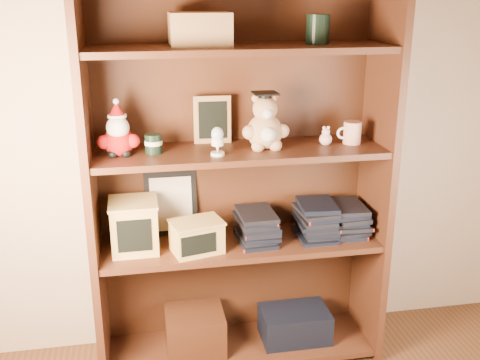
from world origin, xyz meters
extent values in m
cube|color=#C3AB8D|center=(0.00, 1.50, 1.25)|extent=(3.00, 0.04, 2.50)
cube|color=#482414|center=(-0.57, 1.30, 0.80)|extent=(0.03, 0.35, 1.60)
cube|color=#482414|center=(0.60, 1.30, 0.80)|extent=(0.03, 0.35, 1.60)
cube|color=#422112|center=(0.02, 1.47, 0.80)|extent=(1.20, 0.02, 1.60)
cube|color=#482414|center=(0.02, 1.30, 0.04)|extent=(1.14, 0.33, 0.02)
cube|color=#482414|center=(0.02, 1.30, 1.34)|extent=(1.14, 0.33, 0.02)
cube|color=#422112|center=(-0.18, 1.30, 0.14)|extent=(0.25, 0.22, 0.18)
cube|color=black|center=(0.27, 1.30, 0.12)|extent=(0.30, 0.20, 0.14)
cube|color=#9E7547|center=(-0.13, 1.30, 1.41)|extent=(0.22, 0.18, 0.12)
cylinder|color=black|center=(0.32, 1.30, 1.41)|extent=(0.09, 0.09, 0.11)
cube|color=#482414|center=(0.02, 1.30, 0.54)|extent=(1.14, 0.33, 0.02)
cube|color=#482414|center=(0.02, 1.30, 0.94)|extent=(1.14, 0.33, 0.02)
sphere|color=#A50F0F|center=(-0.45, 1.30, 1.00)|extent=(0.11, 0.11, 0.11)
sphere|color=#A50F0F|center=(-0.50, 1.29, 1.01)|extent=(0.05, 0.05, 0.05)
sphere|color=#A50F0F|center=(-0.40, 1.29, 1.01)|extent=(0.05, 0.05, 0.05)
sphere|color=black|center=(-0.47, 1.28, 0.96)|extent=(0.04, 0.04, 0.04)
sphere|color=black|center=(-0.43, 1.28, 0.96)|extent=(0.04, 0.04, 0.04)
sphere|color=white|center=(-0.45, 1.29, 1.06)|extent=(0.09, 0.09, 0.09)
sphere|color=#D8B293|center=(-0.45, 1.30, 1.08)|extent=(0.06, 0.06, 0.06)
cone|color=#A50F0F|center=(-0.45, 1.30, 1.13)|extent=(0.07, 0.07, 0.06)
sphere|color=white|center=(-0.45, 1.30, 1.16)|extent=(0.02, 0.02, 0.02)
cylinder|color=white|center=(-0.45, 1.30, 1.10)|extent=(0.07, 0.07, 0.01)
cylinder|color=black|center=(-0.32, 1.30, 0.99)|extent=(0.07, 0.07, 0.08)
cylinder|color=beige|center=(-0.32, 1.30, 0.99)|extent=(0.07, 0.07, 0.02)
cube|color=#9E7547|center=(-0.08, 1.42, 1.05)|extent=(0.15, 0.02, 0.19)
cube|color=black|center=(-0.08, 1.41, 1.05)|extent=(0.11, 0.01, 0.15)
cube|color=#9E7547|center=(-0.08, 1.45, 0.97)|extent=(0.07, 0.07, 0.01)
cylinder|color=white|center=(-0.08, 1.23, 0.96)|extent=(0.05, 0.05, 0.01)
cone|color=white|center=(-0.08, 1.23, 0.98)|extent=(0.02, 0.02, 0.04)
cylinder|color=white|center=(-0.08, 1.23, 1.00)|extent=(0.05, 0.05, 0.03)
ellipsoid|color=silver|center=(-0.08, 1.23, 1.03)|extent=(0.05, 0.05, 0.06)
sphere|color=tan|center=(0.12, 1.30, 1.02)|extent=(0.14, 0.14, 0.14)
sphere|color=white|center=(0.12, 1.24, 1.02)|extent=(0.06, 0.06, 0.06)
sphere|color=tan|center=(0.05, 1.28, 1.02)|extent=(0.06, 0.06, 0.06)
sphere|color=tan|center=(0.18, 1.28, 1.02)|extent=(0.06, 0.06, 0.06)
sphere|color=tan|center=(0.08, 1.26, 0.97)|extent=(0.05, 0.05, 0.05)
sphere|color=tan|center=(0.15, 1.26, 0.97)|extent=(0.05, 0.05, 0.05)
sphere|color=tan|center=(0.12, 1.30, 1.11)|extent=(0.10, 0.10, 0.10)
sphere|color=white|center=(0.12, 1.26, 1.10)|extent=(0.04, 0.04, 0.04)
sphere|color=tan|center=(0.08, 1.32, 1.15)|extent=(0.03, 0.03, 0.03)
sphere|color=tan|center=(0.15, 1.32, 1.15)|extent=(0.03, 0.03, 0.03)
cylinder|color=black|center=(0.12, 1.30, 1.16)|extent=(0.04, 0.04, 0.02)
cube|color=black|center=(0.12, 1.30, 1.17)|extent=(0.10, 0.10, 0.01)
cylinder|color=#A50F0F|center=(0.16, 1.28, 1.16)|extent=(0.00, 0.05, 0.03)
sphere|color=beige|center=(0.37, 1.30, 0.97)|extent=(0.05, 0.05, 0.05)
sphere|color=beige|center=(0.37, 1.30, 1.00)|extent=(0.03, 0.03, 0.03)
sphere|color=beige|center=(0.36, 1.30, 1.02)|extent=(0.01, 0.01, 0.01)
sphere|color=beige|center=(0.38, 1.30, 1.02)|extent=(0.01, 0.01, 0.01)
cylinder|color=silver|center=(0.48, 1.30, 1.00)|extent=(0.07, 0.07, 0.09)
torus|color=white|center=(0.44, 1.30, 1.00)|extent=(0.05, 0.01, 0.05)
cube|color=black|center=(-0.26, 1.45, 0.69)|extent=(0.22, 0.05, 0.27)
cube|color=beige|center=(-0.26, 1.43, 0.69)|extent=(0.18, 0.04, 0.23)
cube|color=tan|center=(-0.41, 1.30, 0.65)|extent=(0.18, 0.18, 0.20)
cube|color=black|center=(-0.41, 1.21, 0.65)|extent=(0.13, 0.01, 0.13)
cube|color=tan|center=(-0.41, 1.30, 0.75)|extent=(0.19, 0.19, 0.01)
cube|color=tan|center=(-0.17, 1.24, 0.61)|extent=(0.22, 0.18, 0.12)
cube|color=black|center=(-0.17, 1.17, 0.61)|extent=(0.14, 0.04, 0.08)
cube|color=tan|center=(-0.17, 1.24, 0.68)|extent=(0.23, 0.19, 0.01)
cube|color=black|center=(0.09, 1.30, 0.56)|extent=(0.14, 0.20, 0.02)
cube|color=black|center=(0.09, 1.30, 0.57)|extent=(0.14, 0.20, 0.02)
cube|color=black|center=(0.09, 1.30, 0.59)|extent=(0.14, 0.20, 0.02)
cube|color=black|center=(0.09, 1.30, 0.61)|extent=(0.14, 0.20, 0.02)
cube|color=black|center=(0.09, 1.30, 0.62)|extent=(0.14, 0.20, 0.02)
cube|color=black|center=(0.09, 1.30, 0.64)|extent=(0.14, 0.20, 0.02)
cube|color=black|center=(0.09, 1.30, 0.65)|extent=(0.14, 0.20, 0.02)
cube|color=black|center=(0.09, 1.30, 0.67)|extent=(0.14, 0.20, 0.02)
cube|color=black|center=(0.34, 1.30, 0.56)|extent=(0.14, 0.20, 0.02)
cube|color=black|center=(0.34, 1.30, 0.57)|extent=(0.14, 0.20, 0.02)
cube|color=black|center=(0.34, 1.30, 0.59)|extent=(0.14, 0.20, 0.02)
cube|color=black|center=(0.34, 1.30, 0.61)|extent=(0.14, 0.20, 0.02)
cube|color=black|center=(0.34, 1.30, 0.62)|extent=(0.14, 0.20, 0.02)
cube|color=black|center=(0.34, 1.30, 0.64)|extent=(0.14, 0.20, 0.02)
cube|color=black|center=(0.34, 1.30, 0.65)|extent=(0.14, 0.20, 0.02)
cube|color=black|center=(0.34, 1.30, 0.67)|extent=(0.14, 0.20, 0.02)
cube|color=black|center=(0.34, 1.30, 0.69)|extent=(0.14, 0.20, 0.02)
cube|color=black|center=(0.48, 1.30, 0.56)|extent=(0.14, 0.20, 0.02)
cube|color=black|center=(0.48, 1.30, 0.57)|extent=(0.14, 0.20, 0.02)
cube|color=black|center=(0.48, 1.30, 0.59)|extent=(0.14, 0.20, 0.02)
cube|color=black|center=(0.48, 1.30, 0.61)|extent=(0.14, 0.20, 0.02)
cube|color=black|center=(0.48, 1.30, 0.62)|extent=(0.14, 0.20, 0.02)
cube|color=black|center=(0.48, 1.30, 0.64)|extent=(0.14, 0.20, 0.02)
cube|color=black|center=(0.48, 1.30, 0.65)|extent=(0.14, 0.20, 0.02)
cube|color=black|center=(0.48, 1.30, 0.67)|extent=(0.14, 0.20, 0.02)
camera|label=1|loc=(-0.37, -0.80, 1.54)|focal=42.00mm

